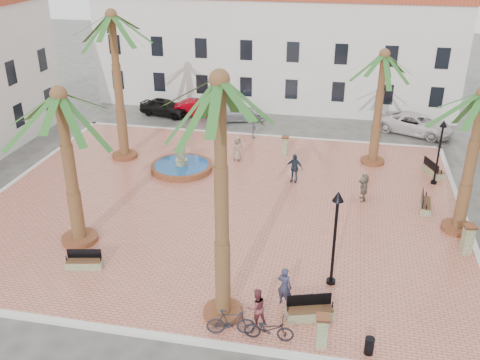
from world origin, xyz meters
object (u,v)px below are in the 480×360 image
(bollard_e, at_px, (468,239))
(pedestrian_fountain_b, at_px, (294,168))
(palm_s, at_px, (220,108))
(bench_se, at_px, (310,312))
(pedestrian_east, at_px, (364,187))
(bench_e, at_px, (425,205))
(fountain, at_px, (182,166))
(lamppost_s, at_px, (336,223))
(cyclist_b, at_px, (257,307))
(litter_bin, at_px, (369,346))
(palm_sw, at_px, (62,115))
(bollard_se, at_px, (322,331))
(bicycle_b, at_px, (231,322))
(pedestrian_north, at_px, (254,128))
(palm_ne, at_px, (383,68))
(car_white, at_px, (416,124))
(bench_s, at_px, (84,263))
(cyclist_a, at_px, (285,286))
(pedestrian_fountain_a, at_px, (237,149))
(bicycle_a, at_px, (269,329))
(car_black, at_px, (165,107))
(car_silver, at_px, (236,112))
(bench_ne, at_px, (433,171))
(lamppost_e, at_px, (441,141))
(palm_nw, at_px, (113,31))
(car_red, at_px, (199,108))
(bollard_n, at_px, (285,145))

(bollard_e, relative_size, pedestrian_fountain_b, 0.85)
(palm_s, height_order, bench_se, palm_s)
(pedestrian_east, bearing_deg, bench_e, 76.16)
(fountain, relative_size, bench_e, 2.23)
(lamppost_s, distance_m, cyclist_b, 4.75)
(lamppost_s, xyz_separation_m, litter_bin, (1.54, -3.99, -2.66))
(palm_sw, bearing_deg, bench_se, -17.02)
(bollard_se, height_order, bicycle_b, bollard_se)
(pedestrian_north, bearing_deg, bench_se, -165.89)
(palm_ne, xyz_separation_m, pedestrian_fountain_b, (-4.73, -3.90, -5.35))
(palm_sw, height_order, bollard_e, palm_sw)
(palm_sw, distance_m, car_white, 26.76)
(palm_ne, distance_m, cyclist_b, 18.48)
(bench_s, distance_m, cyclist_a, 9.18)
(bench_e, relative_size, bollard_se, 1.27)
(palm_ne, relative_size, cyclist_a, 4.31)
(cyclist_b, relative_size, pedestrian_fountain_a, 0.96)
(pedestrian_north, bearing_deg, car_white, -74.65)
(bollard_se, bearing_deg, bicycle_a, 180.00)
(cyclist_a, relative_size, cyclist_b, 1.09)
(bench_se, relative_size, cyclist_a, 1.14)
(palm_ne, height_order, pedestrian_fountain_a, palm_ne)
(pedestrian_east, bearing_deg, car_black, -133.99)
(litter_bin, xyz_separation_m, car_silver, (-10.09, 24.74, 0.17))
(bench_e, xyz_separation_m, bench_ne, (0.96, 4.81, 0.01))
(palm_sw, xyz_separation_m, car_silver, (3.67, 19.73, -5.96))
(palm_ne, height_order, cyclist_b, palm_ne)
(lamppost_e, relative_size, bollard_se, 2.89)
(bollard_se, relative_size, car_black, 0.33)
(palm_sw, bearing_deg, litter_bin, -20.02)
(bench_s, relative_size, cyclist_a, 0.99)
(bollard_se, bearing_deg, pedestrian_north, 106.78)
(bollard_se, bearing_deg, palm_nw, 132.36)
(palm_sw, xyz_separation_m, bench_ne, (17.87, 11.57, -6.20))
(pedestrian_east, bearing_deg, cyclist_b, -25.40)
(bench_se, distance_m, pedestrian_fountain_a, 16.08)
(pedestrian_north, height_order, car_silver, pedestrian_north)
(litter_bin, relative_size, cyclist_b, 0.43)
(palm_s, height_order, car_silver, palm_s)
(lamppost_e, xyz_separation_m, car_red, (-17.40, 10.04, -2.20))
(palm_nw, distance_m, pedestrian_fountain_a, 10.59)
(bench_ne, xyz_separation_m, car_black, (-20.24, 8.16, 0.29))
(bench_ne, height_order, litter_bin, bench_ne)
(palm_s, relative_size, pedestrian_fountain_b, 5.55)
(palm_ne, distance_m, car_red, 16.77)
(litter_bin, distance_m, cyclist_a, 4.03)
(fountain, distance_m, palm_ne, 13.77)
(bollard_n, height_order, cyclist_a, cyclist_a)
(bench_se, height_order, pedestrian_north, pedestrian_north)
(palm_nw, height_order, palm_sw, palm_nw)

